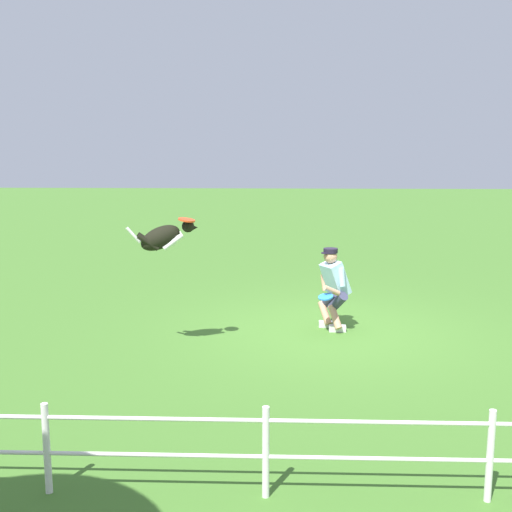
{
  "coord_description": "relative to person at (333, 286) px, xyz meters",
  "views": [
    {
      "loc": [
        0.81,
        9.86,
        2.94
      ],
      "look_at": [
        1.15,
        0.45,
        1.26
      ],
      "focal_mm": 46.1,
      "sensor_mm": 36.0,
      "label": 1
    }
  ],
  "objects": [
    {
      "name": "ground_plane",
      "position": [
        0.03,
        0.12,
        -0.7
      ],
      "size": [
        60.0,
        60.0,
        0.0
      ],
      "primitive_type": "plane",
      "color": "#427229"
    },
    {
      "name": "frisbee_held",
      "position": [
        0.14,
        0.36,
        -0.09
      ],
      "size": [
        0.26,
        0.27,
        0.1
      ],
      "primitive_type": "cylinder",
      "rotation": [
        -0.22,
        0.12,
        6.09
      ],
      "color": "#2E84EF",
      "rests_on": "person"
    },
    {
      "name": "fence",
      "position": [
        0.03,
        4.94,
        -0.23
      ],
      "size": [
        16.53,
        0.06,
        0.8
      ],
      "color": "white",
      "rests_on": "ground_plane"
    },
    {
      "name": "person",
      "position": [
        0.0,
        0.0,
        0.0
      ],
      "size": [
        0.54,
        0.71,
        1.29
      ],
      "rotation": [
        0.0,
        0.0,
        0.53
      ],
      "color": "silver",
      "rests_on": "ground_plane"
    },
    {
      "name": "dog",
      "position": [
        2.42,
        1.2,
        0.93
      ],
      "size": [
        0.96,
        0.44,
        0.5
      ],
      "rotation": [
        0.0,
        0.0,
        3.38
      ],
      "color": "black"
    },
    {
      "name": "frisbee_flying",
      "position": [
        2.1,
        1.15,
        1.16
      ],
      "size": [
        0.26,
        0.26,
        0.07
      ],
      "primitive_type": "cylinder",
      "rotation": [
        0.03,
        0.16,
        3.03
      ],
      "color": "#EA481C"
    }
  ]
}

